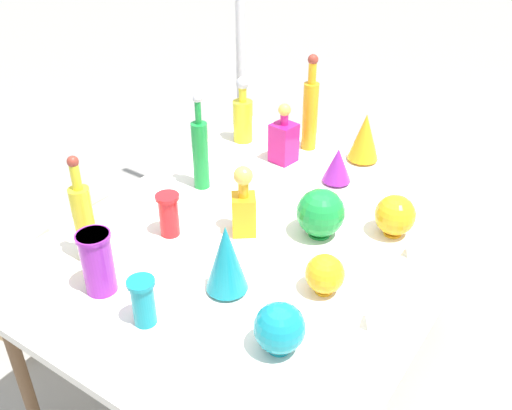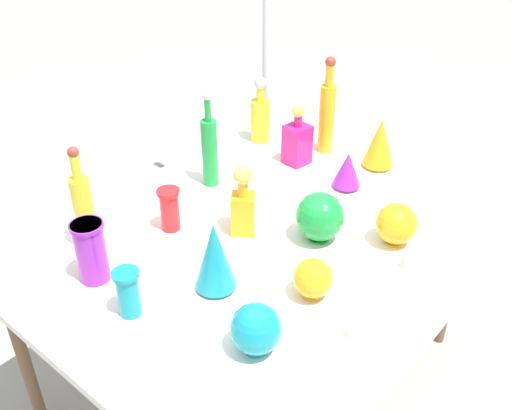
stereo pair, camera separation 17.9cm
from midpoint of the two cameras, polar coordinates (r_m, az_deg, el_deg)
name	(u,v)px [view 2 (the right image)]	position (r m, az deg, el deg)	size (l,w,h in m)	color
ground_plane	(256,377)	(2.50, 2.14, -16.94)	(40.00, 40.00, 0.00)	gray
display_table	(265,247)	(2.00, 3.47, -4.33)	(1.60, 1.18, 0.76)	white
tall_bottle_0	(84,210)	(1.87, -14.22, -0.59)	(0.06, 0.06, 0.37)	yellow
tall_bottle_1	(210,150)	(2.19, -2.32, 5.48)	(0.06, 0.06, 0.38)	#198C38
tall_bottle_2	(260,116)	(2.55, 2.47, 8.82)	(0.09, 0.09, 0.30)	yellow
tall_bottle_3	(327,113)	(2.46, 9.21, 9.00)	(0.07, 0.07, 0.42)	orange
square_decanter_0	(243,204)	(1.92, 1.38, -0.01)	(0.11, 0.11, 0.26)	orange
square_decanter_1	(297,141)	(2.38, 6.31, 6.31)	(0.11, 0.11, 0.26)	#C61972
slender_vase_0	(91,250)	(1.76, -13.42, -4.51)	(0.10, 0.10, 0.20)	purple
slender_vase_1	(127,290)	(1.63, -9.69, -8.53)	(0.08, 0.08, 0.15)	teal
slender_vase_2	(170,208)	(1.96, -6.06, -0.36)	(0.08, 0.08, 0.16)	red
fluted_vase_0	(215,256)	(1.67, -1.10, -5.20)	(0.13, 0.13, 0.23)	teal
fluted_vase_1	(347,170)	(2.24, 11.41, 3.43)	(0.11, 0.11, 0.15)	purple
fluted_vase_2	(380,143)	(2.40, 14.40, 6.00)	(0.13, 0.13, 0.21)	orange
round_bowl_0	(397,224)	(1.96, 16.45, -1.90)	(0.14, 0.14, 0.15)	orange
round_bowl_1	(256,329)	(1.51, 3.47, -12.40)	(0.14, 0.14, 0.15)	teal
round_bowl_2	(320,217)	(1.91, 9.08, -1.25)	(0.17, 0.17, 0.17)	#198C38
round_bowl_3	(313,278)	(1.69, 8.77, -7.38)	(0.12, 0.12, 0.13)	orange
price_tag_left	(408,259)	(1.90, 17.64, -5.30)	(0.05, 0.01, 0.05)	white
price_tag_center	(352,327)	(1.63, 12.83, -11.89)	(0.06, 0.01, 0.05)	white
cardboard_box_behind_left	(162,223)	(3.14, -7.78, -1.83)	(0.58, 0.45, 0.37)	tan
cardboard_box_behind_right	(58,281)	(2.84, -17.49, -7.28)	(0.43, 0.38, 0.39)	tan
canopy_pole	(267,43)	(2.96, 2.89, 15.84)	(0.18, 0.18, 2.64)	silver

